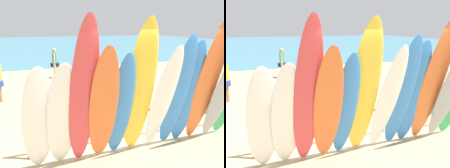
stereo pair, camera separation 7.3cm
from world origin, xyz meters
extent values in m
plane|color=tan|center=(0.00, 14.00, 0.00)|extent=(60.00, 60.00, 0.00)
cube|color=teal|center=(0.00, 30.17, 0.01)|extent=(60.00, 40.00, 0.02)
cylinder|color=brown|center=(-2.27, 0.00, 0.35)|extent=(0.07, 0.07, 0.69)
cylinder|color=brown|center=(2.27, 0.00, 0.35)|extent=(0.07, 0.07, 0.69)
cylinder|color=brown|center=(0.00, 0.00, 0.69)|extent=(4.65, 0.06, 0.06)
ellipsoid|color=white|center=(-2.08, -0.61, 1.00)|extent=(0.61, 0.76, 2.00)
ellipsoid|color=white|center=(-1.69, -0.64, 1.02)|extent=(0.59, 0.80, 2.04)
ellipsoid|color=#D13D42|center=(-1.34, -0.78, 1.38)|extent=(0.53, 0.99, 2.76)
ellipsoid|color=orange|center=(-0.98, -0.76, 1.15)|extent=(0.59, 0.97, 2.30)
ellipsoid|color=#337AD1|center=(-0.60, -0.65, 1.08)|extent=(0.48, 0.79, 2.15)
ellipsoid|color=yellow|center=(-0.24, -0.71, 1.36)|extent=(0.63, 0.94, 2.73)
ellipsoid|color=white|center=(0.25, -0.72, 1.13)|extent=(0.57, 0.96, 2.26)
ellipsoid|color=#337AD1|center=(0.61, -0.69, 1.22)|extent=(0.54, 0.83, 2.44)
ellipsoid|color=#337AD1|center=(0.93, -0.62, 1.16)|extent=(0.57, 0.73, 2.32)
ellipsoid|color=orange|center=(1.34, -0.70, 1.39)|extent=(0.60, 0.93, 2.79)
cylinder|color=#9E704C|center=(-2.99, 4.19, 0.37)|extent=(0.11, 0.11, 0.74)
cylinder|color=#9E704C|center=(-2.96, 4.28, 1.06)|extent=(0.09, 0.09, 0.51)
cylinder|color=tan|center=(-0.71, 7.30, 0.36)|extent=(0.11, 0.11, 0.72)
cylinder|color=tan|center=(-0.66, 7.59, 0.36)|extent=(0.11, 0.11, 0.72)
cube|color=black|center=(-0.69, 7.44, 0.66)|extent=(0.38, 0.24, 0.17)
cube|color=#33A36B|center=(-0.69, 7.44, 1.00)|extent=(0.26, 0.40, 0.56)
sphere|color=tan|center=(-0.69, 7.44, 1.38)|extent=(0.20, 0.20, 0.20)
cylinder|color=tan|center=(-0.73, 7.21, 1.03)|extent=(0.09, 0.09, 0.50)
cylinder|color=tan|center=(-0.64, 7.67, 1.03)|extent=(0.09, 0.09, 0.50)
cylinder|color=#B7B7BC|center=(3.66, 2.57, 0.14)|extent=(0.02, 0.02, 0.28)
cylinder|color=#B7B7BC|center=(4.07, 2.63, 0.14)|extent=(0.02, 0.02, 0.28)
cylinder|color=#B7B7BC|center=(3.60, 2.95, 0.14)|extent=(0.02, 0.02, 0.28)
cylinder|color=#B7B7BC|center=(4.02, 3.01, 0.14)|extent=(0.02, 0.02, 0.28)
cube|color=#2D9370|center=(3.84, 2.79, 0.30)|extent=(0.56, 0.52, 0.03)
cube|color=#2D9370|center=(3.79, 3.12, 0.56)|extent=(0.53, 0.31, 0.52)
cylinder|color=#B7B7BC|center=(2.99, 1.60, 0.14)|extent=(0.02, 0.02, 0.28)
cylinder|color=#B7B7BC|center=(3.41, 1.65, 0.14)|extent=(0.02, 0.02, 0.28)
cylinder|color=#B7B7BC|center=(2.95, 1.97, 0.14)|extent=(0.02, 0.02, 0.28)
cylinder|color=#B7B7BC|center=(3.36, 2.03, 0.14)|extent=(0.02, 0.02, 0.28)
cube|color=red|center=(3.18, 1.81, 0.30)|extent=(0.55, 0.51, 0.03)
cube|color=red|center=(3.14, 2.12, 0.57)|extent=(0.52, 0.27, 0.53)
camera|label=1|loc=(-2.29, -4.62, 2.58)|focal=39.18mm
camera|label=2|loc=(-2.22, -4.65, 2.58)|focal=39.18mm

